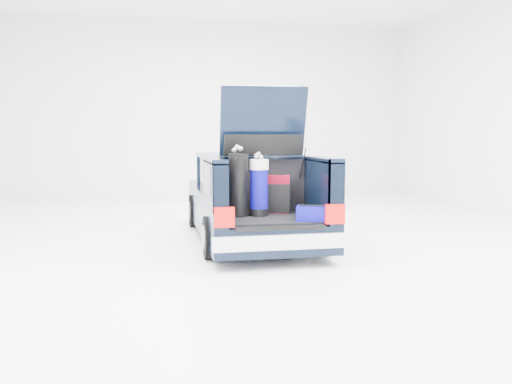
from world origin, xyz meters
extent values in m
plane|color=white|center=(0.00, 0.00, 0.00)|extent=(14.00, 14.00, 0.00)
cube|color=black|center=(0.00, 0.65, 0.50)|extent=(1.75, 3.00, 0.70)
cube|color=black|center=(0.00, 2.22, 0.40)|extent=(1.70, 0.30, 0.50)
cube|color=silver|center=(0.00, 2.36, 0.33)|extent=(1.72, 0.10, 0.22)
cube|color=black|center=(0.00, 0.15, 1.12)|extent=(1.55, 1.95, 0.54)
cube|color=black|center=(0.00, 0.15, 1.41)|extent=(1.62, 2.05, 0.06)
cube|color=black|center=(0.00, -1.50, 0.35)|extent=(1.75, 1.30, 0.40)
cube|color=black|center=(0.00, -1.48, 0.57)|extent=(1.32, 1.18, 0.05)
cube|color=black|center=(-0.78, -1.50, 0.97)|extent=(0.20, 1.30, 0.85)
cube|color=black|center=(0.78, -1.50, 0.97)|extent=(0.20, 1.30, 0.85)
cube|color=black|center=(-0.78, -1.50, 1.41)|extent=(0.20, 1.30, 0.06)
cube|color=black|center=(0.78, -1.50, 1.41)|extent=(0.20, 1.30, 0.06)
cube|color=black|center=(0.00, -0.88, 0.97)|extent=(1.36, 0.08, 0.84)
cube|color=silver|center=(0.00, -2.18, 0.38)|extent=(1.80, 0.12, 0.20)
cube|color=#B50708|center=(-0.74, -2.15, 0.72)|extent=(0.26, 0.07, 0.26)
cube|color=#B50708|center=(0.74, -2.15, 0.72)|extent=(0.26, 0.07, 0.26)
cube|color=black|center=(0.00, -2.15, 0.56)|extent=(1.20, 0.06, 0.06)
cube|color=black|center=(0.00, -1.05, 1.96)|extent=(1.28, 0.33, 1.03)
cube|color=black|center=(0.00, -1.01, 2.10)|extent=(0.95, 0.17, 0.54)
cylinder|color=black|center=(-0.82, 1.45, 0.31)|extent=(0.20, 0.62, 0.62)
cylinder|color=slate|center=(-0.82, 1.45, 0.31)|extent=(0.23, 0.36, 0.36)
cylinder|color=black|center=(0.82, 1.45, 0.31)|extent=(0.20, 0.62, 0.62)
cylinder|color=slate|center=(0.82, 1.45, 0.31)|extent=(0.23, 0.36, 0.36)
cylinder|color=black|center=(-0.82, -1.35, 0.31)|extent=(0.20, 0.62, 0.62)
cylinder|color=slate|center=(-0.82, -1.35, 0.31)|extent=(0.23, 0.36, 0.36)
cylinder|color=black|center=(0.82, -1.35, 0.31)|extent=(0.20, 0.62, 0.62)
cylinder|color=slate|center=(0.82, -1.35, 0.31)|extent=(0.23, 0.36, 0.36)
cube|color=#680312|center=(0.21, -1.08, 0.88)|extent=(0.41, 0.32, 0.56)
cube|color=black|center=(0.21, -1.08, 1.18)|extent=(0.23, 0.11, 0.03)
cube|color=black|center=(0.21, -1.19, 0.83)|extent=(0.36, 0.12, 0.43)
cylinder|color=black|center=(-0.43, -1.33, 1.05)|extent=(0.39, 0.41, 0.92)
cube|color=white|center=(-0.43, -1.21, 1.08)|extent=(0.11, 0.06, 0.32)
sphere|color=#99999E|center=(-0.47, -1.31, 1.55)|extent=(0.08, 0.08, 0.08)
sphere|color=#99999E|center=(-0.40, -1.36, 1.57)|extent=(0.08, 0.08, 0.08)
cylinder|color=black|center=(-0.12, -1.31, 0.65)|extent=(0.31, 0.31, 0.11)
cylinder|color=#0A0579|center=(-0.12, -1.31, 0.99)|extent=(0.28, 0.28, 0.58)
cylinder|color=white|center=(-0.12, -1.31, 1.34)|extent=(0.31, 0.31, 0.15)
sphere|color=#99999E|center=(-0.08, -1.29, 1.45)|extent=(0.07, 0.07, 0.07)
sphere|color=#99999E|center=(-0.12, -1.27, 1.49)|extent=(0.07, 0.07, 0.07)
cube|color=#0A0579|center=(0.50, -1.90, 0.70)|extent=(0.48, 0.40, 0.20)
cylinder|color=black|center=(0.50, -1.90, 0.81)|extent=(0.34, 0.15, 0.02)
camera|label=1|loc=(-1.66, -8.90, 1.76)|focal=38.00mm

